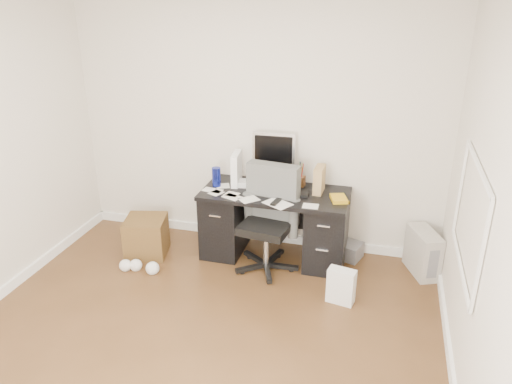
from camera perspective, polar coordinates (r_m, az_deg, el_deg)
ground at (r=4.22m, az=-7.47°, el=-17.57°), size 4.00×4.00×0.00m
room_shell at (r=3.42m, az=-8.18°, el=4.40°), size 4.02×4.02×2.71m
desk at (r=5.25m, az=2.15°, el=-3.51°), size 1.50×0.70×0.75m
loose_papers at (r=5.10m, az=-0.11°, el=0.04°), size 1.10×0.60×0.00m
lcd_monitor at (r=5.23m, az=2.04°, el=3.90°), size 0.46×0.27×0.57m
keyboard at (r=5.08m, az=3.43°, el=0.02°), size 0.47×0.18×0.03m
computer_mouse at (r=4.96m, az=3.36°, el=-0.34°), size 0.08×0.08×0.06m
travel_mug at (r=5.23m, az=-4.55°, el=1.73°), size 0.11×0.11×0.20m
white_binder at (r=5.25m, az=-2.25°, el=2.70°), size 0.17×0.31×0.34m
magazine_file at (r=5.09m, az=7.24°, el=1.42°), size 0.13×0.24×0.27m
pen_cup at (r=5.23m, az=5.15°, el=2.01°), size 0.12×0.12×0.26m
yellow_book at (r=4.96m, az=9.50°, el=-0.75°), size 0.21×0.24×0.04m
paper_remote at (r=4.83m, az=2.47°, el=-1.22°), size 0.33×0.31×0.02m
office_chair at (r=4.96m, az=1.21°, el=-3.33°), size 0.69×0.69×1.08m
pc_tower at (r=5.31m, az=18.53°, el=-6.54°), size 0.36×0.50×0.46m
shopping_bag at (r=4.69m, az=9.70°, el=-10.55°), size 0.28×0.22×0.34m
wicker_basket at (r=5.51m, az=-12.42°, el=-4.98°), size 0.50×0.50×0.42m
desk_printer at (r=5.46m, az=10.38°, el=-6.53°), size 0.35×0.32×0.17m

